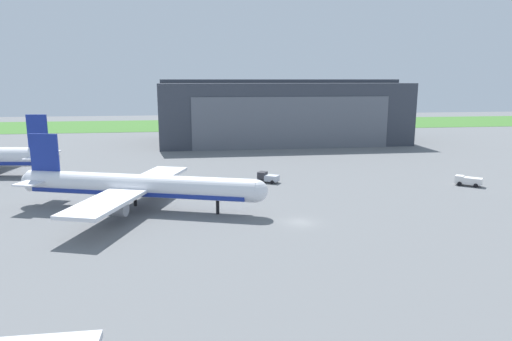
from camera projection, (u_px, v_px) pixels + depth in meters
ground_plane at (300, 222)px, 70.83m from camera, size 440.00×440.00×0.00m
grass_field_strip at (225, 124)px, 223.16m from camera, size 440.00×56.00×0.08m
maintenance_hangar at (281, 112)px, 161.33m from camera, size 82.78×37.37×21.70m
airliner_near_right at (138, 186)px, 77.01m from camera, size 41.89×36.15×12.59m
stair_truck at (468, 181)px, 94.85m from camera, size 5.17×4.80×1.99m
ops_van at (268, 177)px, 97.94m from camera, size 4.86×4.12×2.22m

